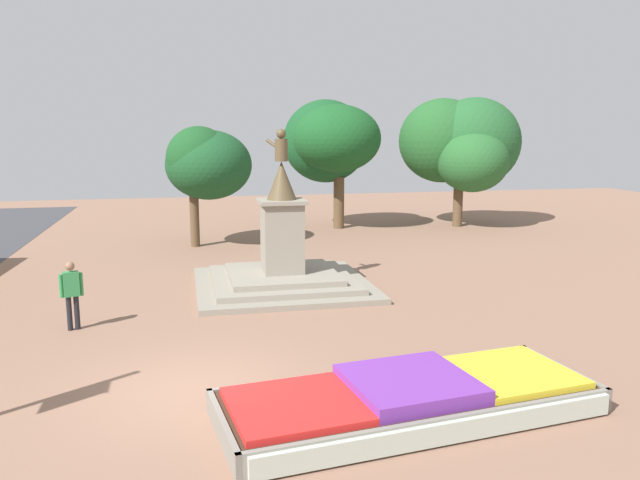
{
  "coord_description": "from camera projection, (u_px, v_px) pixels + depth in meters",
  "views": [
    {
      "loc": [
        -0.03,
        -11.7,
        5.0
      ],
      "look_at": [
        3.42,
        4.04,
        2.17
      ],
      "focal_mm": 35.0,
      "sensor_mm": 36.0,
      "label": 1
    }
  ],
  "objects": [
    {
      "name": "park_tree_behind_statue",
      "position": [
        206.0,
        163.0,
        26.75
      ],
      "size": [
        3.71,
        4.04,
        5.19
      ],
      "color": "brown",
      "rests_on": "ground_plane"
    },
    {
      "name": "park_tree_far_left",
      "position": [
        331.0,
        140.0,
        31.67
      ],
      "size": [
        4.68,
        5.47,
        6.58
      ],
      "color": "brown",
      "rests_on": "ground_plane"
    },
    {
      "name": "statue_monument",
      "position": [
        282.0,
        262.0,
        20.03
      ],
      "size": [
        5.52,
        5.52,
        5.06
      ],
      "color": "gray",
      "rests_on": "ground_plane"
    },
    {
      "name": "park_tree_far_right",
      "position": [
        462.0,
        145.0,
        32.67
      ],
      "size": [
        6.24,
        5.87,
        6.71
      ],
      "color": "brown",
      "rests_on": "ground_plane"
    },
    {
      "name": "ground_plane",
      "position": [
        193.0,
        391.0,
        12.13
      ],
      "size": [
        73.13,
        73.13,
        0.0
      ],
      "primitive_type": "plane",
      "color": "#8C6651"
    },
    {
      "name": "flower_planter",
      "position": [
        411.0,
        399.0,
        11.12
      ],
      "size": [
        7.11,
        3.42,
        0.67
      ],
      "color": "#38281C",
      "rests_on": "ground_plane"
    },
    {
      "name": "pedestrian_near_planter",
      "position": [
        72.0,
        290.0,
        15.7
      ],
      "size": [
        0.55,
        0.31,
        1.77
      ],
      "color": "black",
      "rests_on": "ground_plane"
    }
  ]
}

